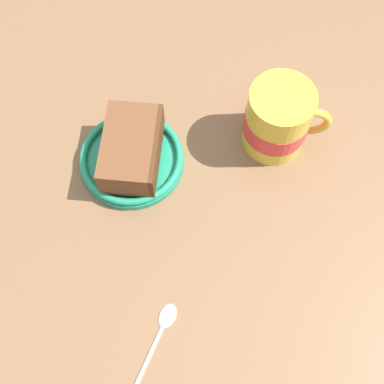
{
  "coord_description": "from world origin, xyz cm",
  "views": [
    {
      "loc": [
        19.91,
        -23.83,
        62.78
      ],
      "look_at": [
        4.47,
        -3.39,
        3.0
      ],
      "focal_mm": 48.45,
      "sensor_mm": 36.0,
      "label": 1
    }
  ],
  "objects_px": {
    "tea_mug": "(278,120)",
    "teaspoon": "(161,329)",
    "small_plate": "(132,159)",
    "cake_slice": "(132,150)"
  },
  "relations": [
    {
      "from": "tea_mug",
      "to": "teaspoon",
      "type": "height_order",
      "value": "tea_mug"
    },
    {
      "from": "cake_slice",
      "to": "teaspoon",
      "type": "height_order",
      "value": "cake_slice"
    },
    {
      "from": "small_plate",
      "to": "tea_mug",
      "type": "relative_size",
      "value": 1.34
    },
    {
      "from": "teaspoon",
      "to": "tea_mug",
      "type": "bearing_deg",
      "value": 97.19
    },
    {
      "from": "cake_slice",
      "to": "teaspoon",
      "type": "xyz_separation_m",
      "value": [
        0.17,
        -0.15,
        -0.03
      ]
    },
    {
      "from": "small_plate",
      "to": "teaspoon",
      "type": "xyz_separation_m",
      "value": [
        0.17,
        -0.15,
        -0.01
      ]
    },
    {
      "from": "small_plate",
      "to": "cake_slice",
      "type": "xyz_separation_m",
      "value": [
        0.0,
        0.0,
        0.03
      ]
    },
    {
      "from": "small_plate",
      "to": "teaspoon",
      "type": "bearing_deg",
      "value": -41.57
    },
    {
      "from": "cake_slice",
      "to": "tea_mug",
      "type": "distance_m",
      "value": 0.19
    },
    {
      "from": "tea_mug",
      "to": "teaspoon",
      "type": "xyz_separation_m",
      "value": [
        0.04,
        -0.29,
        -0.05
      ]
    }
  ]
}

